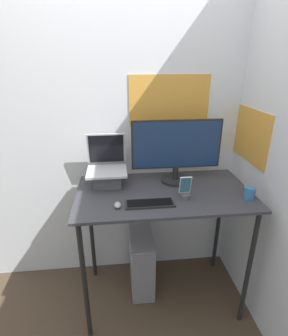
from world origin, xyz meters
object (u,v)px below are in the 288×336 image
at_px(laptop, 107,172).
at_px(monitor, 176,151).
at_px(computer_tower, 142,262).
at_px(cell_phone, 185,191).
at_px(mouse, 118,205).
at_px(keyboard, 150,203).

xyz_separation_m(laptop, monitor, (0.50, -0.01, 0.14)).
distance_m(monitor, computer_tower, 0.98).
distance_m(cell_phone, computer_tower, 0.84).
bearing_deg(computer_tower, laptop, 169.78).
distance_m(mouse, cell_phone, 0.45).
xyz_separation_m(monitor, mouse, (-0.43, -0.34, -0.22)).
height_order(monitor, mouse, monitor).
relative_size(laptop, mouse, 5.37).
bearing_deg(laptop, keyboard, -50.97).
bearing_deg(monitor, cell_phone, -88.35).
height_order(keyboard, cell_phone, cell_phone).
relative_size(keyboard, computer_tower, 0.61).
bearing_deg(mouse, laptop, 101.18).
height_order(laptop, cell_phone, laptop).
relative_size(monitor, computer_tower, 1.28).
distance_m(laptop, computer_tower, 0.84).
xyz_separation_m(keyboard, mouse, (-0.20, -0.01, 0.01)).
bearing_deg(keyboard, mouse, -177.11).
bearing_deg(laptop, monitor, -0.63).
relative_size(keyboard, mouse, 4.73).
bearing_deg(mouse, monitor, 37.76).
bearing_deg(mouse, keyboard, 2.89).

